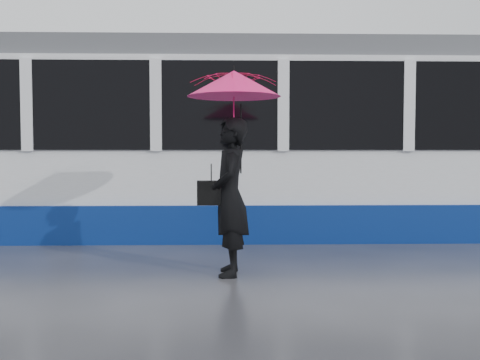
{
  "coord_description": "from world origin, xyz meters",
  "views": [
    {
      "loc": [
        -0.62,
        -7.16,
        1.47
      ],
      "look_at": [
        -0.42,
        -0.18,
        1.1
      ],
      "focal_mm": 40.0,
      "sensor_mm": 36.0,
      "label": 1
    }
  ],
  "objects": [
    {
      "name": "ground",
      "position": [
        0.0,
        0.0,
        0.0
      ],
      "size": [
        90.0,
        90.0,
        0.0
      ],
      "primitive_type": "plane",
      "color": "#2D2D33",
      "rests_on": "ground"
    },
    {
      "name": "tram",
      "position": [
        2.8,
        2.5,
        1.64
      ],
      "size": [
        26.0,
        2.56,
        3.35
      ],
      "color": "white",
      "rests_on": "ground"
    },
    {
      "name": "rails",
      "position": [
        0.0,
        2.5,
        0.01
      ],
      "size": [
        34.0,
        1.51,
        0.02
      ],
      "color": "#3F3D38",
      "rests_on": "ground"
    },
    {
      "name": "handbag",
      "position": [
        -0.78,
        -0.83,
        0.98
      ],
      "size": [
        0.34,
        0.15,
        0.47
      ],
      "rotation": [
        0.0,
        0.0,
        0.01
      ],
      "color": "black",
      "rests_on": "ground"
    },
    {
      "name": "woman",
      "position": [
        -0.56,
        -0.85,
        0.94
      ],
      "size": [
        0.45,
        0.69,
        1.88
      ],
      "primitive_type": "imported",
      "rotation": [
        0.0,
        0.0,
        -1.56
      ],
      "color": "black",
      "rests_on": "ground"
    },
    {
      "name": "umbrella",
      "position": [
        -0.51,
        -0.85,
        2.06
      ],
      "size": [
        1.11,
        1.11,
        1.27
      ],
      "rotation": [
        0.0,
        0.0,
        0.01
      ],
      "color": "#F91555",
      "rests_on": "ground"
    }
  ]
}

